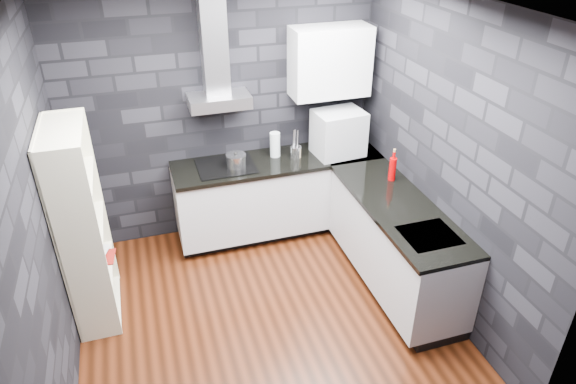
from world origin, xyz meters
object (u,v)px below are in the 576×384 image
red_bottle (392,169)px  fruit_bowl (81,232)px  pot (236,161)px  appliance_garage (338,134)px  bookshelf (83,227)px  glass_vase (275,145)px  storage_jar (297,152)px  utensil_crock (295,152)px

red_bottle → fruit_bowl: red_bottle is taller
pot → fruit_bowl: bearing=-151.2°
appliance_garage → fruit_bowl: 2.70m
pot → bookshelf: bookshelf is taller
glass_vase → appliance_garage: size_ratio=0.53×
red_bottle → storage_jar: bearing=134.1°
glass_vase → pot: bearing=-163.6°
pot → bookshelf: bearing=-155.2°
bookshelf → fruit_bowl: (0.00, -0.13, 0.04)m
glass_vase → appliance_garage: bearing=-12.1°
appliance_garage → red_bottle: (0.28, -0.70, -0.11)m
pot → fruit_bowl: pot is taller
glass_vase → fruit_bowl: glass_vase is taller
bookshelf → fruit_bowl: size_ratio=7.65×
storage_jar → utensil_crock: (-0.02, -0.01, 0.01)m
glass_vase → fruit_bowl: 2.14m
utensil_crock → appliance_garage: bearing=-4.2°
pot → red_bottle: 1.56m
glass_vase → storage_jar: 0.25m
red_bottle → bookshelf: bearing=179.3°
glass_vase → utensil_crock: bearing=-29.6°
utensil_crock → red_bottle: (0.75, -0.74, 0.05)m
glass_vase → fruit_bowl: size_ratio=1.13×
storage_jar → fruit_bowl: 2.29m
glass_vase → red_bottle: bearing=-41.9°
storage_jar → glass_vase: bearing=156.1°
pot → red_bottle: (1.39, -0.71, 0.05)m
storage_jar → appliance_garage: 0.48m
storage_jar → pot: bearing=-176.7°
pot → storage_jar: (0.66, 0.04, -0.02)m
pot → red_bottle: size_ratio=0.85×
bookshelf → storage_jar: bearing=2.8°
pot → appliance_garage: appliance_garage is taller
utensil_crock → red_bottle: size_ratio=0.55×
glass_vase → appliance_garage: appliance_garage is taller
glass_vase → utensil_crock: glass_vase is taller
utensil_crock → bookshelf: (-2.11, -0.70, -0.06)m
storage_jar → appliance_garage: bearing=-6.0°
red_bottle → utensil_crock: bearing=135.5°
storage_jar → bookshelf: (-2.13, -0.72, -0.05)m
pot → appliance_garage: size_ratio=0.39×
appliance_garage → utensil_crock: bearing=170.7°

